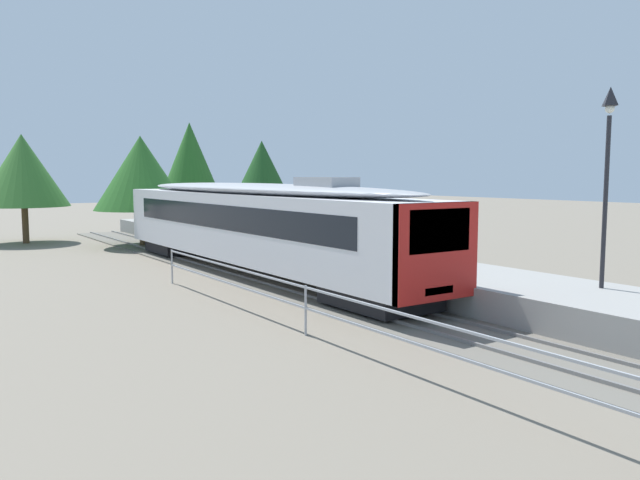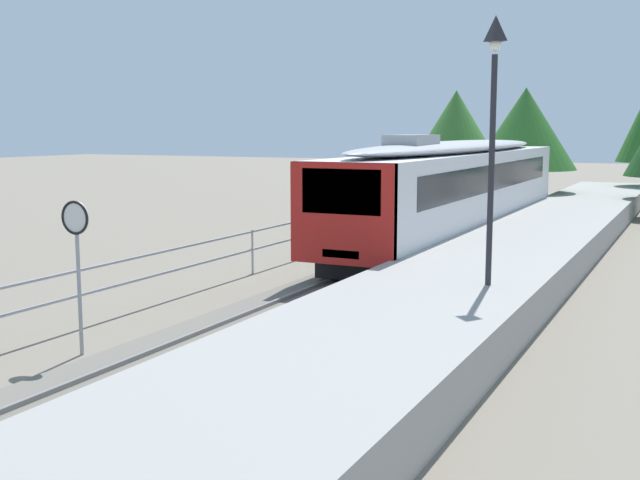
% 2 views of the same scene
% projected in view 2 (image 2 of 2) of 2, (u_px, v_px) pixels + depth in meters
% --- Properties ---
extents(ground_plane, '(160.00, 160.00, 0.00)m').
position_uv_depth(ground_plane, '(279.00, 269.00, 23.04)').
color(ground_plane, slate).
extents(track_rails, '(3.20, 60.00, 0.14)m').
position_uv_depth(track_rails, '(374.00, 276.00, 21.74)').
color(track_rails, '#6B665B').
rests_on(track_rails, ground).
extents(commuter_train, '(2.82, 20.57, 3.74)m').
position_uv_depth(commuter_train, '(458.00, 182.00, 28.50)').
color(commuter_train, silver).
rests_on(commuter_train, track_rails).
extents(station_platform, '(3.90, 60.00, 0.90)m').
position_uv_depth(station_platform, '(492.00, 270.00, 20.27)').
color(station_platform, '#999691').
rests_on(station_platform, ground).
extents(platform_lamp_mid_platform, '(0.34, 0.34, 5.35)m').
position_uv_depth(platform_lamp_mid_platform, '(493.00, 100.00, 15.57)').
color(platform_lamp_mid_platform, '#232328').
rests_on(platform_lamp_mid_platform, station_platform).
extents(speed_limit_sign, '(0.61, 0.10, 2.81)m').
position_uv_depth(speed_limit_sign, '(76.00, 239.00, 13.96)').
color(speed_limit_sign, '#9EA0A5').
rests_on(speed_limit_sign, ground).
extents(tree_behind_station_far, '(5.07, 5.07, 6.32)m').
position_uv_depth(tree_behind_station_far, '(456.00, 126.00, 46.53)').
color(tree_behind_station_far, brown).
rests_on(tree_behind_station_far, ground).
extents(tree_distant_left, '(5.17, 5.17, 6.12)m').
position_uv_depth(tree_distant_left, '(525.00, 129.00, 39.54)').
color(tree_distant_left, brown).
rests_on(tree_distant_left, ground).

